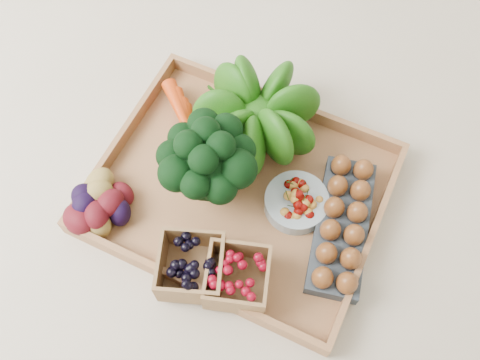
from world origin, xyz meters
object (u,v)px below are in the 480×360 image
at_px(tray, 240,192).
at_px(egg_carton, 341,227).
at_px(broccoli, 208,172).
at_px(cherry_bowl, 296,203).

xyz_separation_m(tray, egg_carton, (0.21, 0.01, 0.02)).
bearing_deg(tray, egg_carton, 1.51).
distance_m(broccoli, cherry_bowl, 0.18).
bearing_deg(cherry_bowl, egg_carton, -5.56).
bearing_deg(cherry_bowl, broccoli, -167.15).
bearing_deg(broccoli, tray, 23.05).
height_order(cherry_bowl, egg_carton, same).
relative_size(broccoli, egg_carton, 0.67).
bearing_deg(cherry_bowl, tray, -172.50).
relative_size(tray, broccoli, 2.97).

